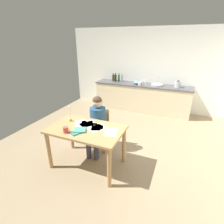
{
  "coord_description": "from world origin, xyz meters",
  "views": [
    {
      "loc": [
        1.23,
        -3.21,
        2.21
      ],
      "look_at": [
        -0.04,
        -0.19,
        0.85
      ],
      "focal_mm": 27.93,
      "sensor_mm": 36.0,
      "label": 1
    }
  ],
  "objects": [
    {
      "name": "ground_plane",
      "position": [
        0.0,
        0.0,
        -0.02
      ],
      "size": [
        5.2,
        5.2,
        0.04
      ],
      "primitive_type": "cube",
      "color": "#937F60"
    },
    {
      "name": "wall_back",
      "position": [
        0.0,
        2.6,
        1.3
      ],
      "size": [
        5.2,
        0.12,
        2.6
      ],
      "primitive_type": "cube",
      "color": "silver",
      "rests_on": "ground"
    },
    {
      "name": "kitchen_counter",
      "position": [
        0.0,
        2.24,
        0.45
      ],
      "size": [
        3.07,
        0.64,
        0.9
      ],
      "color": "beige",
      "rests_on": "ground"
    },
    {
      "name": "dining_table",
      "position": [
        -0.24,
        -0.89,
        0.66
      ],
      "size": [
        1.31,
        0.81,
        0.78
      ],
      "color": "tan",
      "rests_on": "ground"
    },
    {
      "name": "chair_at_table",
      "position": [
        -0.31,
        -0.24,
        0.48
      ],
      "size": [
        0.45,
        0.45,
        0.86
      ],
      "color": "tan",
      "rests_on": "ground"
    },
    {
      "name": "person_seated",
      "position": [
        -0.29,
        -0.39,
        0.68
      ],
      "size": [
        0.38,
        0.62,
        1.19
      ],
      "color": "navy",
      "rests_on": "ground"
    },
    {
      "name": "coffee_mug",
      "position": [
        -0.47,
        -1.15,
        0.83
      ],
      "size": [
        0.13,
        0.09,
        0.1
      ],
      "color": "#D84C3F",
      "rests_on": "dining_table"
    },
    {
      "name": "candlestick",
      "position": [
        -0.67,
        -0.75,
        0.86
      ],
      "size": [
        0.06,
        0.06,
        0.3
      ],
      "color": "gold",
      "rests_on": "dining_table"
    },
    {
      "name": "book_magazine",
      "position": [
        -0.29,
        -1.01,
        0.79
      ],
      "size": [
        0.25,
        0.25,
        0.03
      ],
      "primitive_type": "cube",
      "rotation": [
        0.0,
        0.0,
        0.41
      ],
      "color": "teal",
      "rests_on": "dining_table"
    },
    {
      "name": "book_cookery",
      "position": [
        -0.3,
        -1.1,
        0.78
      ],
      "size": [
        0.21,
        0.23,
        0.02
      ],
      "primitive_type": "cube",
      "rotation": [
        0.0,
        0.0,
        -0.45
      ],
      "color": "#35776F",
      "rests_on": "dining_table"
    },
    {
      "name": "paper_letter",
      "position": [
        -0.31,
        -0.72,
        0.78
      ],
      "size": [
        0.34,
        0.36,
        0.0
      ],
      "primitive_type": "cube",
      "rotation": [
        0.0,
        0.0,
        0.59
      ],
      "color": "white",
      "rests_on": "dining_table"
    },
    {
      "name": "paper_bill",
      "position": [
        -0.29,
        -0.73,
        0.78
      ],
      "size": [
        0.34,
        0.36,
        0.0
      ],
      "primitive_type": "cube",
      "rotation": [
        0.0,
        0.0,
        -0.62
      ],
      "color": "white",
      "rests_on": "dining_table"
    },
    {
      "name": "paper_envelope",
      "position": [
        -0.42,
        -0.75,
        0.78
      ],
      "size": [
        0.35,
        0.36,
        0.0
      ],
      "primitive_type": "cube",
      "rotation": [
        0.0,
        0.0,
        0.67
      ],
      "color": "white",
      "rests_on": "dining_table"
    },
    {
      "name": "paper_receipt",
      "position": [
        0.21,
        -0.83,
        0.78
      ],
      "size": [
        0.28,
        0.34,
        0.0
      ],
      "primitive_type": "cube",
      "rotation": [
        0.0,
        0.0,
        0.25
      ],
      "color": "white",
      "rests_on": "dining_table"
    },
    {
      "name": "paper_notice",
      "position": [
        -0.08,
        -0.76,
        0.78
      ],
      "size": [
        0.31,
        0.35,
        0.0
      ],
      "primitive_type": "cube",
      "rotation": [
        0.0,
        0.0,
        0.38
      ],
      "color": "white",
      "rests_on": "dining_table"
    },
    {
      "name": "paper_flyer",
      "position": [
        -0.08,
        -0.81,
        0.78
      ],
      "size": [
        0.3,
        0.35,
        0.0
      ],
      "primitive_type": "cube",
      "rotation": [
        0.0,
        0.0,
        -0.37
      ],
      "color": "white",
      "rests_on": "dining_table"
    },
    {
      "name": "sink_unit",
      "position": [
        0.45,
        2.24,
        0.92
      ],
      "size": [
        0.36,
        0.36,
        0.24
      ],
      "color": "#B2B7BC",
      "rests_on": "kitchen_counter"
    },
    {
      "name": "bottle_oil",
      "position": [
        -1.06,
        2.34,
        1.01
      ],
      "size": [
        0.08,
        0.08,
        0.25
      ],
      "color": "#593319",
      "rests_on": "kitchen_counter"
    },
    {
      "name": "bottle_vinegar",
      "position": [
        -0.95,
        2.28,
        1.02
      ],
      "size": [
        0.08,
        0.08,
        0.28
      ],
      "color": "black",
      "rests_on": "kitchen_counter"
    },
    {
      "name": "bottle_wine_red",
      "position": [
        -0.84,
        2.32,
        1.02
      ],
      "size": [
        0.06,
        0.06,
        0.27
      ],
      "color": "#194C23",
      "rests_on": "kitchen_counter"
    },
    {
      "name": "bottle_sauce",
      "position": [
        -0.74,
        2.33,
        1.01
      ],
      "size": [
        0.06,
        0.06,
        0.27
      ],
      "color": "#8C999E",
      "rests_on": "kitchen_counter"
    },
    {
      "name": "mixing_bowl",
      "position": [
        -0.15,
        2.18,
        0.96
      ],
      "size": [
        0.25,
        0.25,
        0.11
      ],
      "primitive_type": "ellipsoid",
      "color": "#668C99",
      "rests_on": "kitchen_counter"
    },
    {
      "name": "stovetop_kettle",
      "position": [
        1.06,
        2.24,
        1.0
      ],
      "size": [
        0.18,
        0.18,
        0.22
      ],
      "color": "#B7BABF",
      "rests_on": "kitchen_counter"
    },
    {
      "name": "wine_glass_near_sink",
      "position": [
        0.06,
        2.39,
        1.01
      ],
      "size": [
        0.07,
        0.07,
        0.15
      ],
      "color": "silver",
      "rests_on": "kitchen_counter"
    },
    {
      "name": "wine_glass_by_kettle",
      "position": [
        -0.04,
        2.39,
        1.01
      ],
      "size": [
        0.07,
        0.07,
        0.15
      ],
      "color": "silver",
      "rests_on": "kitchen_counter"
    },
    {
      "name": "teacup_on_counter",
      "position": [
        -0.05,
        2.09,
        0.95
      ],
      "size": [
        0.13,
        0.09,
        0.1
      ],
      "color": "white",
      "rests_on": "kitchen_counter"
    }
  ]
}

